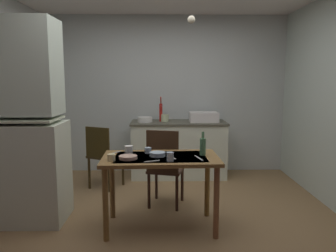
# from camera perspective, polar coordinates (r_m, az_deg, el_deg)

# --- Properties ---
(ground_plane) EXTENTS (5.04, 5.04, 0.00)m
(ground_plane) POSITION_cam_1_polar(r_m,az_deg,el_deg) (3.81, -0.14, -15.81)
(ground_plane) COLOR olive
(wall_back) EXTENTS (4.00, 0.10, 2.55)m
(wall_back) POSITION_cam_1_polar(r_m,az_deg,el_deg) (5.56, -0.39, 5.38)
(wall_back) COLOR silver
(wall_back) RESTS_ON ground
(hutch_cabinet) EXTENTS (0.82, 0.57, 2.16)m
(hutch_cabinet) POSITION_cam_1_polar(r_m,az_deg,el_deg) (3.86, -23.35, -0.52)
(hutch_cabinet) COLOR silver
(hutch_cabinet) RESTS_ON ground
(counter_cabinet) EXTENTS (1.49, 0.64, 0.87)m
(counter_cabinet) POSITION_cam_1_polar(r_m,az_deg,el_deg) (5.31, 1.82, -3.92)
(counter_cabinet) COLOR silver
(counter_cabinet) RESTS_ON ground
(sink_basin) EXTENTS (0.44, 0.34, 0.15)m
(sink_basin) POSITION_cam_1_polar(r_m,az_deg,el_deg) (5.25, 6.10, 1.59)
(sink_basin) COLOR white
(sink_basin) RESTS_ON counter_cabinet
(hand_pump) EXTENTS (0.05, 0.27, 0.39)m
(hand_pump) POSITION_cam_1_polar(r_m,az_deg,el_deg) (5.25, -1.23, 2.63)
(hand_pump) COLOR #B21E19
(hand_pump) RESTS_ON counter_cabinet
(mixing_bowl_counter) EXTENTS (0.23, 0.23, 0.08)m
(mixing_bowl_counter) POSITION_cam_1_polar(r_m,az_deg,el_deg) (5.18, -3.95, 1.11)
(mixing_bowl_counter) COLOR white
(mixing_bowl_counter) RESTS_ON counter_cabinet
(stoneware_crock) EXTENTS (0.12, 0.12, 0.11)m
(stoneware_crock) POSITION_cam_1_polar(r_m,az_deg,el_deg) (5.24, -0.54, 1.38)
(stoneware_crock) COLOR beige
(stoneware_crock) RESTS_ON counter_cabinet
(dining_table) EXTENTS (1.20, 0.70, 0.76)m
(dining_table) POSITION_cam_1_polar(r_m,az_deg,el_deg) (3.44, -1.28, -6.99)
(dining_table) COLOR brown
(dining_table) RESTS_ON ground
(chair_far_side) EXTENTS (0.48, 0.48, 0.95)m
(chair_far_side) POSITION_cam_1_polar(r_m,az_deg,el_deg) (4.02, -0.57, -6.91)
(chair_far_side) COLOR #362118
(chair_far_side) RESTS_ON ground
(chair_by_counter) EXTENTS (0.53, 0.53, 0.89)m
(chair_by_counter) POSITION_cam_1_polar(r_m,az_deg,el_deg) (4.79, -11.02, -4.82)
(chair_by_counter) COLOR #322511
(chair_by_counter) RESTS_ON ground
(serving_bowl_wide) EXTENTS (0.18, 0.18, 0.03)m
(serving_bowl_wide) POSITION_cam_1_polar(r_m,az_deg,el_deg) (3.34, -6.84, -5.33)
(serving_bowl_wide) COLOR tan
(serving_bowl_wide) RESTS_ON dining_table
(soup_bowl_small) EXTENTS (0.16, 0.16, 0.04)m
(soup_bowl_small) POSITION_cam_1_polar(r_m,az_deg,el_deg) (3.43, -1.82, -4.83)
(soup_bowl_small) COLOR #9EB2C6
(soup_bowl_small) RESTS_ON dining_table
(teacup_mint) EXTENTS (0.07, 0.07, 0.09)m
(teacup_mint) POSITION_cam_1_polar(r_m,az_deg,el_deg) (3.21, 0.38, -5.27)
(teacup_mint) COLOR #9EB2C6
(teacup_mint) RESTS_ON dining_table
(mug_dark) EXTENTS (0.08, 0.08, 0.07)m
(mug_dark) POSITION_cam_1_polar(r_m,az_deg,el_deg) (3.28, -9.66, -5.32)
(mug_dark) COLOR beige
(mug_dark) RESTS_ON dining_table
(teacup_cream) EXTENTS (0.07, 0.07, 0.06)m
(teacup_cream) POSITION_cam_1_polar(r_m,az_deg,el_deg) (3.57, -3.43, -4.17)
(teacup_cream) COLOR #9EB2C6
(teacup_cream) RESTS_ON dining_table
(mug_tall) EXTENTS (0.09, 0.09, 0.08)m
(mug_tall) POSITION_cam_1_polar(r_m,az_deg,el_deg) (3.58, -6.73, -4.02)
(mug_tall) COLOR white
(mug_tall) RESTS_ON dining_table
(glass_bottle) EXTENTS (0.06, 0.06, 0.24)m
(glass_bottle) POSITION_cam_1_polar(r_m,az_deg,el_deg) (3.47, 5.96, -3.42)
(glass_bottle) COLOR #4C7F56
(glass_bottle) RESTS_ON dining_table
(table_knife) EXTENTS (0.07, 0.22, 0.00)m
(table_knife) POSITION_cam_1_polar(r_m,az_deg,el_deg) (3.35, 5.28, -5.47)
(table_knife) COLOR silver
(table_knife) RESTS_ON dining_table
(teaspoon_near_bowl) EXTENTS (0.15, 0.08, 0.00)m
(teaspoon_near_bowl) POSITION_cam_1_polar(r_m,az_deg,el_deg) (3.22, -2.76, -6.03)
(teaspoon_near_bowl) COLOR beige
(teaspoon_near_bowl) RESTS_ON dining_table
(teaspoon_by_cup) EXTENTS (0.06, 0.12, 0.00)m
(teaspoon_by_cup) POSITION_cam_1_polar(r_m,az_deg,el_deg) (3.35, 0.85, -5.44)
(teaspoon_by_cup) COLOR beige
(teaspoon_by_cup) RESTS_ON dining_table
(serving_spoon) EXTENTS (0.10, 0.11, 0.00)m
(serving_spoon) POSITION_cam_1_polar(r_m,az_deg,el_deg) (3.63, -8.86, -4.48)
(serving_spoon) COLOR beige
(serving_spoon) RESTS_ON dining_table
(pendant_bulb) EXTENTS (0.08, 0.08, 0.08)m
(pendant_bulb) POSITION_cam_1_polar(r_m,az_deg,el_deg) (3.63, 4.02, 17.68)
(pendant_bulb) COLOR #F9EFCC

